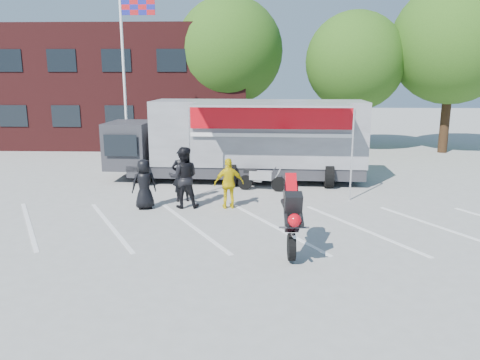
# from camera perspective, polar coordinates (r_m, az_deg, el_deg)

# --- Properties ---
(ground) EXTENTS (100.00, 100.00, 0.00)m
(ground) POSITION_cam_1_polar(r_m,az_deg,el_deg) (12.53, 3.66, -7.23)
(ground) COLOR #A1A19C
(ground) RESTS_ON ground
(parking_bay_lines) EXTENTS (18.09, 13.33, 0.01)m
(parking_bay_lines) POSITION_cam_1_polar(r_m,az_deg,el_deg) (13.47, 3.55, -5.75)
(parking_bay_lines) COLOR white
(parking_bay_lines) RESTS_ON ground
(office_building) EXTENTS (18.00, 8.00, 7.00)m
(office_building) POSITION_cam_1_polar(r_m,az_deg,el_deg) (31.30, -16.12, 10.87)
(office_building) COLOR #471717
(office_building) RESTS_ON ground
(flagpole) EXTENTS (1.61, 0.12, 8.00)m
(flagpole) POSITION_cam_1_polar(r_m,az_deg,el_deg) (22.56, -13.43, 14.41)
(flagpole) COLOR white
(flagpole) RESTS_ON ground
(tree_left) EXTENTS (6.12, 6.12, 8.64)m
(tree_left) POSITION_cam_1_polar(r_m,az_deg,el_deg) (27.85, -1.31, 15.43)
(tree_left) COLOR #382314
(tree_left) RESTS_ON ground
(tree_mid) EXTENTS (5.44, 5.44, 7.68)m
(tree_mid) POSITION_cam_1_polar(r_m,az_deg,el_deg) (27.31, 13.85, 13.82)
(tree_mid) COLOR #382314
(tree_mid) RESTS_ON ground
(tree_right) EXTENTS (6.46, 6.46, 9.12)m
(tree_right) POSITION_cam_1_polar(r_m,az_deg,el_deg) (28.28, 24.48, 14.92)
(tree_right) COLOR #382314
(tree_right) RESTS_ON ground
(transporter_truck) EXTENTS (10.43, 5.34, 3.26)m
(transporter_truck) POSITION_cam_1_polar(r_m,az_deg,el_deg) (19.25, 0.72, -0.07)
(transporter_truck) COLOR #9899A0
(transporter_truck) RESTS_ON ground
(parked_motorcycle) EXTENTS (1.94, 0.95, 0.98)m
(parked_motorcycle) POSITION_cam_1_polar(r_m,az_deg,el_deg) (17.61, 2.67, -1.30)
(parked_motorcycle) COLOR silver
(parked_motorcycle) RESTS_ON ground
(stunt_bike_rider) EXTENTS (0.91, 1.85, 2.15)m
(stunt_bike_rider) POSITION_cam_1_polar(r_m,az_deg,el_deg) (11.79, 5.89, -8.59)
(stunt_bike_rider) COLOR black
(stunt_bike_rider) RESTS_ON ground
(spectator_leather_a) EXTENTS (0.93, 0.77, 1.63)m
(spectator_leather_a) POSITION_cam_1_polar(r_m,az_deg,el_deg) (15.38, -11.60, -0.51)
(spectator_leather_a) COLOR black
(spectator_leather_a) RESTS_ON ground
(spectator_leather_b) EXTENTS (0.77, 0.61, 1.83)m
(spectator_leather_b) POSITION_cam_1_polar(r_m,az_deg,el_deg) (16.05, -7.13, 0.57)
(spectator_leather_b) COLOR black
(spectator_leather_b) RESTS_ON ground
(spectator_leather_c) EXTENTS (1.04, 0.85, 2.01)m
(spectator_leather_c) POSITION_cam_1_polar(r_m,az_deg,el_deg) (15.29, -6.88, 0.31)
(spectator_leather_c) COLOR black
(spectator_leather_c) RESTS_ON ground
(spectator_hivis) EXTENTS (1.03, 0.58, 1.65)m
(spectator_hivis) POSITION_cam_1_polar(r_m,az_deg,el_deg) (15.13, -1.36, -0.43)
(spectator_hivis) COLOR yellow
(spectator_hivis) RESTS_ON ground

